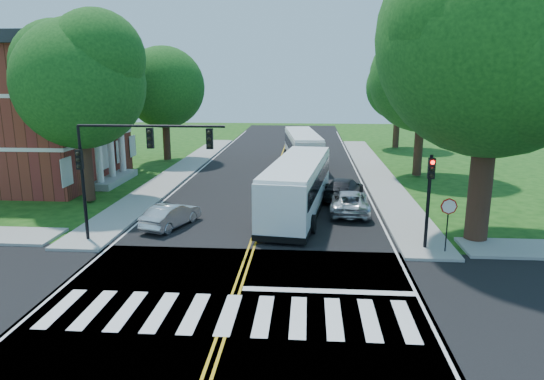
# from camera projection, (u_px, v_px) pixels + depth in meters

# --- Properties ---
(ground) EXTENTS (140.00, 140.00, 0.00)m
(ground) POSITION_uv_depth(u_px,v_px,m) (231.00, 308.00, 17.16)
(ground) COLOR #113F0F
(ground) RESTS_ON ground
(road) EXTENTS (14.00, 96.00, 0.01)m
(road) POSITION_uv_depth(u_px,v_px,m) (271.00, 191.00, 34.64)
(road) COLOR black
(road) RESTS_ON ground
(cross_road) EXTENTS (60.00, 12.00, 0.01)m
(cross_road) POSITION_uv_depth(u_px,v_px,m) (231.00, 308.00, 17.16)
(cross_road) COLOR black
(cross_road) RESTS_ON ground
(center_line) EXTENTS (0.36, 70.00, 0.01)m
(center_line) POSITION_uv_depth(u_px,v_px,m) (275.00, 179.00, 38.52)
(center_line) COLOR gold
(center_line) RESTS_ON road
(edge_line_w) EXTENTS (0.12, 70.00, 0.01)m
(edge_line_w) POSITION_uv_depth(u_px,v_px,m) (190.00, 178.00, 39.02)
(edge_line_w) COLOR silver
(edge_line_w) RESTS_ON road
(edge_line_e) EXTENTS (0.12, 70.00, 0.01)m
(edge_line_e) POSITION_uv_depth(u_px,v_px,m) (361.00, 181.00, 38.02)
(edge_line_e) COLOR silver
(edge_line_e) RESTS_ON road
(crosswalk) EXTENTS (12.60, 3.00, 0.01)m
(crosswalk) POSITION_uv_depth(u_px,v_px,m) (229.00, 314.00, 16.67)
(crosswalk) COLOR silver
(crosswalk) RESTS_ON road
(stop_bar) EXTENTS (6.60, 0.40, 0.01)m
(stop_bar) POSITION_uv_depth(u_px,v_px,m) (328.00, 291.00, 18.45)
(stop_bar) COLOR silver
(stop_bar) RESTS_ON road
(sidewalk_nw) EXTENTS (2.60, 40.00, 0.15)m
(sidewalk_nw) POSITION_uv_depth(u_px,v_px,m) (182.00, 170.00, 42.03)
(sidewalk_nw) COLOR gray
(sidewalk_nw) RESTS_ON ground
(sidewalk_ne) EXTENTS (2.60, 40.00, 0.15)m
(sidewalk_ne) POSITION_uv_depth(u_px,v_px,m) (375.00, 173.00, 40.81)
(sidewalk_ne) COLOR gray
(sidewalk_ne) RESTS_ON ground
(tree_ne_big) EXTENTS (10.80, 10.80, 14.91)m
(tree_ne_big) POSITION_uv_depth(u_px,v_px,m) (495.00, 40.00, 21.92)
(tree_ne_big) COLOR #321F14
(tree_ne_big) RESTS_ON ground
(tree_west_near) EXTENTS (8.00, 8.00, 11.40)m
(tree_west_near) POSITION_uv_depth(u_px,v_px,m) (80.00, 84.00, 29.88)
(tree_west_near) COLOR #321F14
(tree_west_near) RESTS_ON ground
(tree_west_far) EXTENTS (7.60, 7.60, 10.67)m
(tree_west_far) POSITION_uv_depth(u_px,v_px,m) (164.00, 87.00, 45.50)
(tree_west_far) COLOR #321F14
(tree_west_far) RESTS_ON ground
(tree_east_mid) EXTENTS (8.40, 8.40, 11.93)m
(tree_east_mid) POSITION_uv_depth(u_px,v_px,m) (423.00, 78.00, 37.82)
(tree_east_mid) COLOR #321F14
(tree_east_mid) RESTS_ON ground
(tree_east_far) EXTENTS (7.20, 7.20, 10.34)m
(tree_east_far) POSITION_uv_depth(u_px,v_px,m) (399.00, 87.00, 53.51)
(tree_east_far) COLOR #321F14
(tree_east_far) RESTS_ON ground
(signal_nw) EXTENTS (7.15, 0.46, 5.66)m
(signal_nw) POSITION_uv_depth(u_px,v_px,m) (128.00, 155.00, 22.83)
(signal_nw) COLOR black
(signal_nw) RESTS_ON ground
(signal_ne) EXTENTS (0.30, 0.46, 4.40)m
(signal_ne) POSITION_uv_depth(u_px,v_px,m) (429.00, 189.00, 22.13)
(signal_ne) COLOR black
(signal_ne) RESTS_ON ground
(stop_sign) EXTENTS (0.76, 0.08, 2.53)m
(stop_sign) POSITION_uv_depth(u_px,v_px,m) (448.00, 212.00, 21.84)
(stop_sign) COLOR black
(stop_sign) RESTS_ON ground
(bus_lead) EXTENTS (4.18, 12.52, 3.18)m
(bus_lead) POSITION_uv_depth(u_px,v_px,m) (298.00, 185.00, 28.77)
(bus_lead) COLOR white
(bus_lead) RESTS_ON road
(bus_follow) EXTENTS (3.86, 11.81, 3.00)m
(bus_follow) POSITION_uv_depth(u_px,v_px,m) (303.00, 148.00, 44.61)
(bus_follow) COLOR white
(bus_follow) RESTS_ON road
(hatchback) EXTENTS (2.59, 4.18, 1.30)m
(hatchback) POSITION_uv_depth(u_px,v_px,m) (171.00, 215.00, 26.24)
(hatchback) COLOR #AFB2B6
(hatchback) RESTS_ON road
(suv) EXTENTS (2.51, 5.04, 1.37)m
(suv) POSITION_uv_depth(u_px,v_px,m) (349.00, 202.00, 28.92)
(suv) COLOR silver
(suv) RESTS_ON road
(dark_sedan) EXTENTS (3.30, 5.21, 1.41)m
(dark_sedan) POSITION_uv_depth(u_px,v_px,m) (343.00, 189.00, 32.25)
(dark_sedan) COLOR black
(dark_sedan) RESTS_ON road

